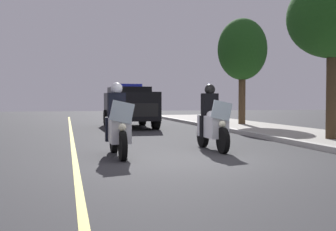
% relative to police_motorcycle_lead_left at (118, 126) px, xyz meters
% --- Properties ---
extents(ground_plane, '(80.00, 80.00, 0.00)m').
position_rel_police_motorcycle_lead_left_xyz_m(ground_plane, '(0.90, 1.43, -0.70)').
color(ground_plane, '#333335').
extents(lane_stripe_center, '(48.00, 0.12, 0.01)m').
position_rel_police_motorcycle_lead_left_xyz_m(lane_stripe_center, '(0.90, -0.98, -0.70)').
color(lane_stripe_center, '#E0D14C').
rests_on(lane_stripe_center, ground).
extents(police_motorcycle_lead_left, '(2.14, 0.57, 1.72)m').
position_rel_police_motorcycle_lead_left_xyz_m(police_motorcycle_lead_left, '(0.00, 0.00, 0.00)').
color(police_motorcycle_lead_left, black).
rests_on(police_motorcycle_lead_left, ground).
extents(police_motorcycle_lead_right, '(2.14, 0.57, 1.72)m').
position_rel_police_motorcycle_lead_left_xyz_m(police_motorcycle_lead_right, '(-0.68, 2.53, 0.00)').
color(police_motorcycle_lead_right, black).
rests_on(police_motorcycle_lead_right, ground).
extents(police_suv, '(4.95, 2.16, 2.05)m').
position_rel_police_motorcycle_lead_left_xyz_m(police_suv, '(-10.23, 1.74, 0.37)').
color(police_suv, black).
rests_on(police_suv, ground).
extents(cyclist_background, '(1.76, 0.33, 1.69)m').
position_rel_police_motorcycle_lead_left_xyz_m(cyclist_background, '(-15.47, 4.18, 0.14)').
color(cyclist_background, black).
rests_on(cyclist_background, ground).
extents(tree_mid_block, '(2.78, 2.78, 5.00)m').
position_rel_police_motorcycle_lead_left_xyz_m(tree_mid_block, '(-1.88, 6.82, 3.11)').
color(tree_mid_block, '#42301E').
rests_on(tree_mid_block, sidewalk_strip).
extents(tree_far_back, '(2.44, 2.44, 5.22)m').
position_rel_police_motorcycle_lead_left_xyz_m(tree_far_back, '(-10.11, 7.34, 3.06)').
color(tree_far_back, '#4C3823').
rests_on(tree_far_back, sidewalk_strip).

